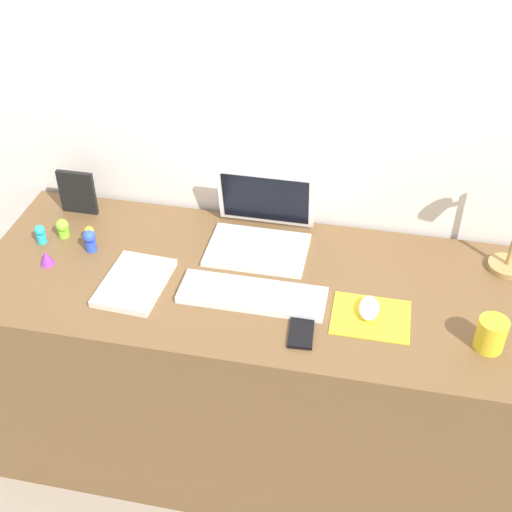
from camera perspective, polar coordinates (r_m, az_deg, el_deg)
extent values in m
plane|color=gray|center=(2.50, 0.36, -15.21)|extent=(6.00, 6.00, 0.00)
cube|color=silver|center=(2.21, 2.29, 4.86)|extent=(2.87, 0.05, 1.59)
cube|color=brown|center=(2.22, 0.40, -9.47)|extent=(1.67, 0.64, 0.74)
cube|color=white|center=(2.06, 0.13, 0.52)|extent=(0.30, 0.21, 0.01)
cube|color=white|center=(2.10, 0.82, 4.83)|extent=(0.30, 0.05, 0.20)
cube|color=black|center=(2.10, 0.78, 4.77)|extent=(0.27, 0.04, 0.17)
cube|color=white|center=(1.90, -0.31, -3.30)|extent=(0.41, 0.13, 0.02)
cube|color=yellow|center=(1.87, 9.59, -5.08)|extent=(0.21, 0.17, 0.00)
ellipsoid|color=white|center=(1.87, 9.45, -4.32)|extent=(0.06, 0.10, 0.03)
cube|color=black|center=(1.80, 3.82, -6.27)|extent=(0.07, 0.13, 0.01)
cylinder|color=#A5844C|center=(2.13, 20.26, -0.80)|extent=(0.11, 0.11, 0.02)
cube|color=silver|center=(1.97, -10.13, -2.21)|extent=(0.18, 0.25, 0.02)
cube|color=black|center=(2.28, -14.74, 5.18)|extent=(0.12, 0.02, 0.15)
cylinder|color=yellow|center=(1.83, 19.09, -6.21)|extent=(0.08, 0.08, 0.09)
cylinder|color=#28B7CC|center=(2.20, -17.53, 1.44)|extent=(0.03, 0.03, 0.03)
sphere|color=#28B7CC|center=(2.18, -17.67, 2.07)|extent=(0.03, 0.03, 0.03)
cone|color=purple|center=(2.10, -17.16, -0.14)|extent=(0.04, 0.04, 0.05)
cylinder|color=yellow|center=(2.16, -13.70, 1.51)|extent=(0.03, 0.03, 0.03)
sphere|color=yellow|center=(2.15, -13.80, 2.05)|extent=(0.03, 0.03, 0.03)
cylinder|color=blue|center=(2.12, -13.67, 0.87)|extent=(0.03, 0.03, 0.03)
sphere|color=blue|center=(2.10, -13.80, 1.60)|extent=(0.04, 0.04, 0.04)
cylinder|color=#8CDB33|center=(2.21, -15.81, 1.87)|extent=(0.03, 0.03, 0.02)
sphere|color=#8CDB33|center=(2.19, -15.93, 2.48)|extent=(0.04, 0.04, 0.04)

